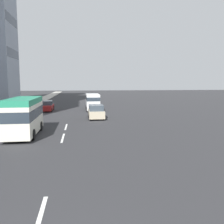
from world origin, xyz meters
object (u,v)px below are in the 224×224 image
Objects in this scene: car_second at (47,106)px; van_fourth at (93,101)px; car_third at (96,112)px; minibus_lead at (24,115)px.

van_fourth reaches higher than car_second.
minibus_lead is at bearing 143.27° from car_third.
car_third is 8.79m from van_fourth.
minibus_lead reaches higher than van_fourth.
minibus_lead is 1.42× the size of car_second.
van_fourth is at bearing 88.47° from car_second.
car_second is 7.10m from van_fourth.
car_third is (-8.95, -7.00, 0.05)m from car_second.
car_third is at bearing 179.58° from van_fourth.
van_fourth is (17.62, -6.68, -0.24)m from minibus_lead.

